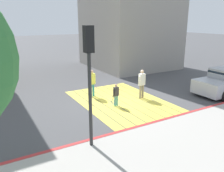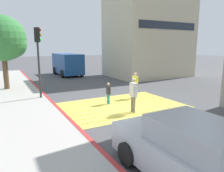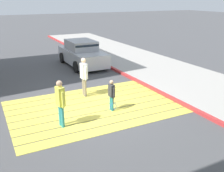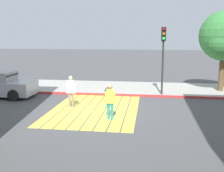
% 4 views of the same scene
% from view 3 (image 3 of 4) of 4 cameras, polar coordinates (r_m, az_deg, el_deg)
% --- Properties ---
extents(ground_plane, '(120.00, 120.00, 0.00)m').
position_cam_3_polar(ground_plane, '(10.38, -4.09, -4.56)').
color(ground_plane, '#4C4C4F').
extents(crosswalk_stripes, '(6.40, 4.35, 0.01)m').
position_cam_3_polar(crosswalk_stripes, '(10.38, -4.09, -4.53)').
color(crosswalk_stripes, '#EAD64C').
rests_on(crosswalk_stripes, ground).
extents(sidewalk_west, '(4.80, 40.00, 0.12)m').
position_cam_3_polar(sidewalk_west, '(13.40, 18.48, 0.23)').
color(sidewalk_west, '#ADA8A0').
rests_on(sidewalk_west, ground).
extents(curb_painted, '(0.16, 40.00, 0.13)m').
position_cam_3_polar(curb_painted, '(11.90, 10.44, -1.38)').
color(curb_painted, '#BC3333').
rests_on(curb_painted, ground).
extents(car_parked_near_curb, '(2.01, 4.31, 1.57)m').
position_cam_3_polar(car_parked_near_curb, '(16.57, -6.54, 6.94)').
color(car_parked_near_curb, silver).
rests_on(car_parked_near_curb, ground).
extents(pedestrian_adult_lead, '(0.25, 0.47, 1.61)m').
position_cam_3_polar(pedestrian_adult_lead, '(8.64, -11.17, -3.09)').
color(pedestrian_adult_lead, teal).
rests_on(pedestrian_adult_lead, ground).
extents(pedestrian_adult_trailing, '(0.22, 0.50, 1.69)m').
position_cam_3_polar(pedestrian_adult_trailing, '(11.23, -6.14, 2.55)').
color(pedestrian_adult_trailing, gray).
rests_on(pedestrian_adult_trailing, ground).
extents(pedestrian_child_with_racket, '(0.29, 0.39, 1.21)m').
position_cam_3_polar(pedestrian_child_with_racket, '(9.78, -0.08, -1.75)').
color(pedestrian_child_with_racket, teal).
rests_on(pedestrian_child_with_racket, ground).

